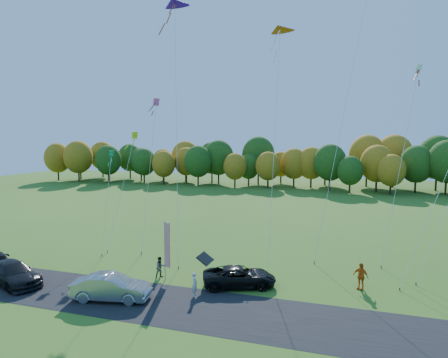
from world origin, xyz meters
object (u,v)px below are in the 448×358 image
(silver_sedan, at_px, (111,287))
(feather_flag, at_px, (167,244))
(black_suv, at_px, (239,277))
(person_east, at_px, (361,276))

(silver_sedan, xyz_separation_m, feather_flag, (1.90, 4.35, 1.90))
(silver_sedan, distance_m, feather_flag, 5.11)
(black_suv, distance_m, silver_sedan, 8.75)
(silver_sedan, relative_size, person_east, 2.69)
(black_suv, xyz_separation_m, feather_flag, (-5.41, -0.47, 2.02))
(black_suv, bearing_deg, silver_sedan, 101.41)
(feather_flag, bearing_deg, person_east, 10.59)
(black_suv, relative_size, silver_sedan, 1.02)
(person_east, distance_m, feather_flag, 13.93)
(black_suv, relative_size, person_east, 2.74)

